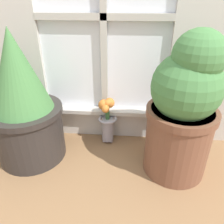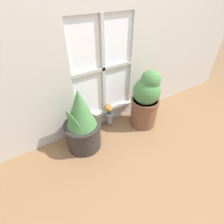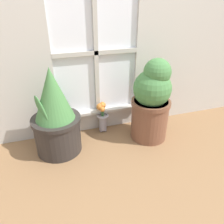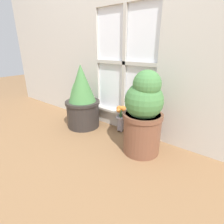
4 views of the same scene
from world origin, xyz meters
name	(u,v)px [view 1 (image 1 of 4)]	position (x,y,z in m)	size (l,w,h in m)	color
ground_plane	(94,196)	(0.00, 0.00, 0.00)	(10.00, 10.00, 0.00)	olive
potted_plant_left	(24,106)	(-0.41, 0.28, 0.33)	(0.40, 0.40, 0.73)	#2D2826
potted_plant_right	(183,110)	(0.41, 0.23, 0.36)	(0.35, 0.35, 0.74)	brown
flower_vase	(107,118)	(0.02, 0.44, 0.17)	(0.12, 0.12, 0.30)	#99939E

